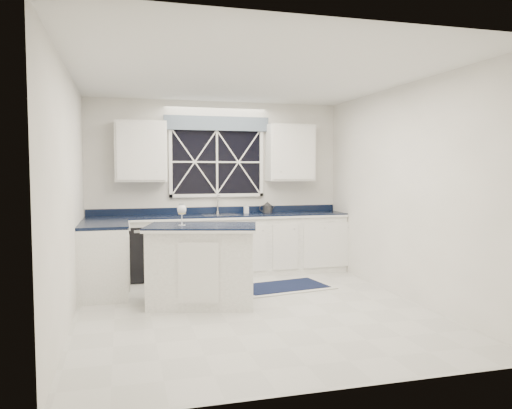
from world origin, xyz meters
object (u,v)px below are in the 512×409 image
object	(u,v)px
island	(202,265)
soap_bottle	(246,208)
dishwasher	(148,252)
kettle	(267,208)
faucet	(218,204)
wine_glass	(182,210)

from	to	relation	value
island	soap_bottle	world-z (taller)	soap_bottle
dishwasher	kettle	distance (m)	1.99
faucet	island	xyz separation A→B (m)	(-0.54, -1.79, -0.61)
faucet	kettle	bearing A→B (deg)	-5.79
dishwasher	faucet	bearing A→B (deg)	10.02
faucet	dishwasher	bearing A→B (deg)	-169.98
faucet	island	size ratio (longest dim) A/B	0.21
kettle	soap_bottle	world-z (taller)	kettle
kettle	faucet	bearing A→B (deg)	-171.59
faucet	island	bearing A→B (deg)	-106.74
soap_bottle	island	bearing A→B (deg)	-119.77
dishwasher	kettle	bearing A→B (deg)	3.48
kettle	wine_glass	bearing A→B (deg)	-118.66
island	kettle	bearing A→B (deg)	67.37
dishwasher	wine_glass	distance (m)	1.76
kettle	soap_bottle	bearing A→B (deg)	-164.72
faucet	kettle	distance (m)	0.79
island	wine_glass	xyz separation A→B (m)	(-0.23, 0.04, 0.66)
wine_glass	soap_bottle	distance (m)	2.07
faucet	wine_glass	xyz separation A→B (m)	(-0.77, -1.76, 0.05)
faucet	soap_bottle	xyz separation A→B (m)	(0.44, -0.09, -0.08)
dishwasher	faucet	xyz separation A→B (m)	(1.10, 0.19, 0.69)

